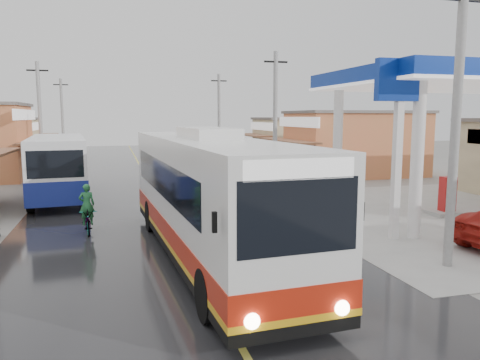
{
  "coord_description": "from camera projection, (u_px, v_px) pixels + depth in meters",
  "views": [
    {
      "loc": [
        -2.17,
        -11.0,
        4.29
      ],
      "look_at": [
        2.3,
        5.49,
        1.96
      ],
      "focal_mm": 35.0,
      "sensor_mm": 36.0,
      "label": 1
    }
  ],
  "objects": [
    {
      "name": "utility_poles_left",
      "position": [
        23.0,
        197.0,
        25.16
      ],
      "size": [
        1.6,
        50.0,
        8.0
      ],
      "primitive_type": null,
      "color": "gray",
      "rests_on": "ground"
    },
    {
      "name": "utility_poles_right",
      "position": [
        274.0,
        189.0,
        27.83
      ],
      "size": [
        1.6,
        36.0,
        8.0
      ],
      "primitive_type": null,
      "color": "gray",
      "rests_on": "ground"
    },
    {
      "name": "shopfronts_right",
      "position": [
        422.0,
        191.0,
        27.03
      ],
      "size": [
        11.0,
        44.0,
        4.8
      ],
      "primitive_type": null,
      "color": "beige",
      "rests_on": "ground"
    },
    {
      "name": "coach_bus",
      "position": [
        207.0,
        196.0,
        14.1
      ],
      "size": [
        3.57,
        12.77,
        3.94
      ],
      "rotation": [
        0.0,
        0.0,
        0.06
      ],
      "color": "silver",
      "rests_on": "road"
    },
    {
      "name": "ground",
      "position": [
        209.0,
        290.0,
        11.67
      ],
      "size": [
        120.0,
        120.0,
        0.0
      ],
      "primitive_type": "plane",
      "color": "slate",
      "rests_on": "ground"
    },
    {
      "name": "road",
      "position": [
        156.0,
        194.0,
        26.01
      ],
      "size": [
        12.0,
        90.0,
        0.02
      ],
      "primitive_type": "cube",
      "color": "black",
      "rests_on": "ground"
    },
    {
      "name": "centre_line",
      "position": [
        156.0,
        194.0,
        26.01
      ],
      "size": [
        0.15,
        90.0,
        0.01
      ],
      "primitive_type": "cube",
      "color": "#D8CC4C",
      "rests_on": "road"
    },
    {
      "name": "cyclist",
      "position": [
        88.0,
        217.0,
        17.21
      ],
      "size": [
        0.78,
        1.79,
        1.87
      ],
      "rotation": [
        0.0,
        0.0,
        0.1
      ],
      "color": "black",
      "rests_on": "ground"
    },
    {
      "name": "second_bus",
      "position": [
        58.0,
        166.0,
        24.36
      ],
      "size": [
        3.46,
        9.91,
        3.22
      ],
      "rotation": [
        0.0,
        0.0,
        0.09
      ],
      "color": "silver",
      "rests_on": "road"
    }
  ]
}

